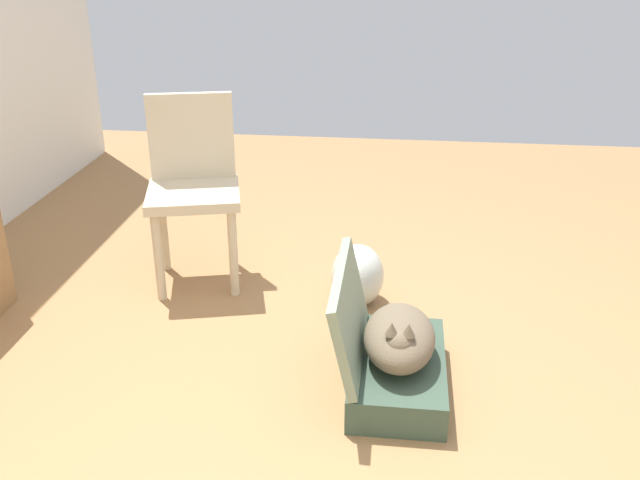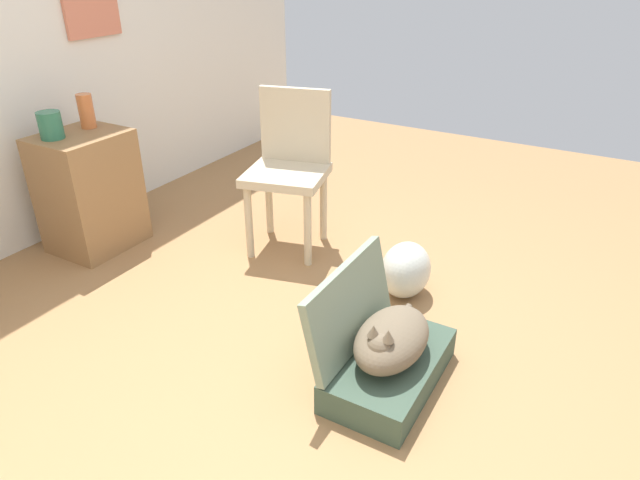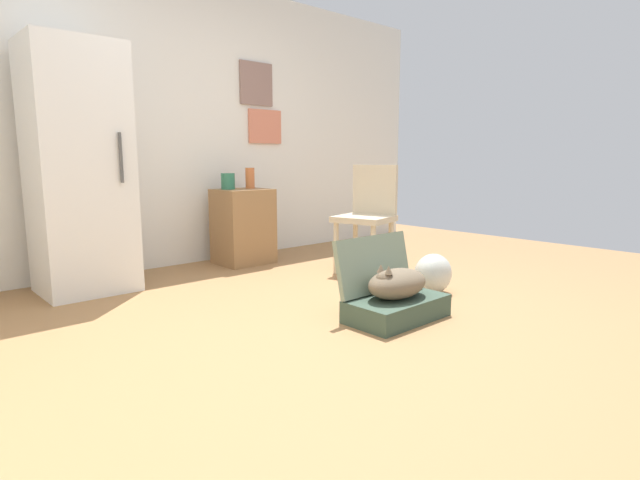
{
  "view_description": "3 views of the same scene",
  "coord_description": "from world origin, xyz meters",
  "px_view_note": "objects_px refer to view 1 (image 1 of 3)",
  "views": [
    {
      "loc": [
        -2.1,
        -0.18,
        1.67
      ],
      "look_at": [
        0.42,
        0.12,
        0.55
      ],
      "focal_mm": 39.91,
      "sensor_mm": 36.0,
      "label": 1
    },
    {
      "loc": [
        -1.48,
        -0.87,
        1.64
      ],
      "look_at": [
        0.51,
        0.28,
        0.44
      ],
      "focal_mm": 31.56,
      "sensor_mm": 36.0,
      "label": 2
    },
    {
      "loc": [
        -2.1,
        -2.09,
        0.98
      ],
      "look_at": [
        0.14,
        0.37,
        0.44
      ],
      "focal_mm": 28.17,
      "sensor_mm": 36.0,
      "label": 3
    }
  ],
  "objects_px": {
    "plastic_bag_white": "(357,275)",
    "chair": "(193,181)",
    "suitcase_base": "(398,372)",
    "cat": "(399,337)"
  },
  "relations": [
    {
      "from": "cat",
      "to": "chair",
      "type": "xyz_separation_m",
      "value": [
        0.88,
        1.04,
        0.28
      ]
    },
    {
      "from": "cat",
      "to": "plastic_bag_white",
      "type": "xyz_separation_m",
      "value": [
        0.67,
        0.21,
        -0.08
      ]
    },
    {
      "from": "suitcase_base",
      "to": "chair",
      "type": "relative_size",
      "value": 0.68
    },
    {
      "from": "suitcase_base",
      "to": "chair",
      "type": "height_order",
      "value": "chair"
    },
    {
      "from": "plastic_bag_white",
      "to": "cat",
      "type": "bearing_deg",
      "value": -162.92
    },
    {
      "from": "cat",
      "to": "suitcase_base",
      "type": "bearing_deg",
      "value": -3.12
    },
    {
      "from": "suitcase_base",
      "to": "plastic_bag_white",
      "type": "relative_size",
      "value": 2.05
    },
    {
      "from": "plastic_bag_white",
      "to": "chair",
      "type": "xyz_separation_m",
      "value": [
        0.2,
        0.83,
        0.37
      ]
    },
    {
      "from": "plastic_bag_white",
      "to": "chair",
      "type": "relative_size",
      "value": 0.33
    },
    {
      "from": "cat",
      "to": "plastic_bag_white",
      "type": "distance_m",
      "value": 0.71
    }
  ]
}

